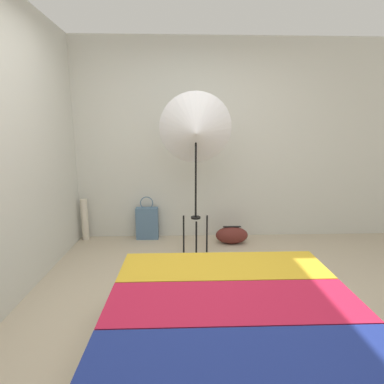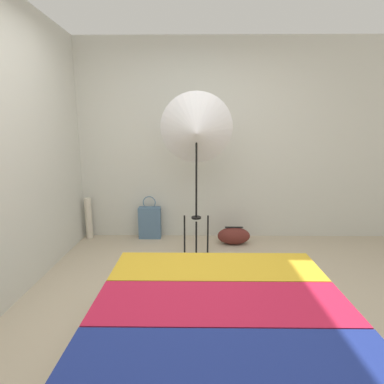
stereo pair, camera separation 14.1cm
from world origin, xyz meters
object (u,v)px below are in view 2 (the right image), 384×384
object	(u,v)px
bed	(225,371)
tote_bag	(150,222)
duffel_bag	(234,236)
paper_roll	(89,218)
photo_umbrella	(196,132)

from	to	relation	value
bed	tote_bag	size ratio (longest dim) A/B	3.46
tote_bag	duffel_bag	xyz separation A→B (m)	(1.11, -0.22, -0.11)
bed	tote_bag	distance (m)	2.68
tote_bag	paper_roll	distance (m)	0.83
bed	photo_umbrella	distance (m)	2.33
photo_umbrella	paper_roll	xyz separation A→B (m)	(-1.46, 0.57, -1.15)
tote_bag	paper_roll	world-z (taller)	tote_bag
tote_bag	bed	bearing A→B (deg)	-73.35
bed	photo_umbrella	world-z (taller)	photo_umbrella
bed	paper_roll	distance (m)	3.02
duffel_bag	paper_roll	size ratio (longest dim) A/B	0.75
bed	photo_umbrella	size ratio (longest dim) A/B	1.09
photo_umbrella	paper_roll	distance (m)	1.94
bed	photo_umbrella	xyz separation A→B (m)	(-0.14, 2.00, 1.19)
bed	tote_bag	xyz separation A→B (m)	(-0.77, 2.57, -0.01)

